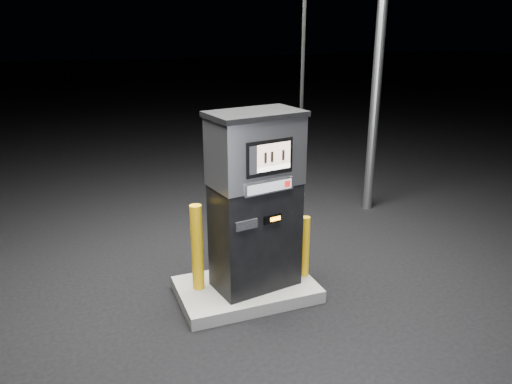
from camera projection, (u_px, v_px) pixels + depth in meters
name	position (u px, v px, depth m)	size (l,w,h in m)	color
ground	(246.00, 295.00, 5.97)	(80.00, 80.00, 0.00)	black
pump_island	(246.00, 289.00, 5.95)	(1.60, 1.00, 0.15)	slate
fuel_dispenser	(256.00, 200.00, 5.59)	(1.18, 0.77, 4.27)	black
bollard_left	(197.00, 248.00, 5.68)	(0.14, 0.14, 1.03)	yellow
bollard_right	(305.00, 247.00, 6.01)	(0.10, 0.10, 0.77)	yellow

